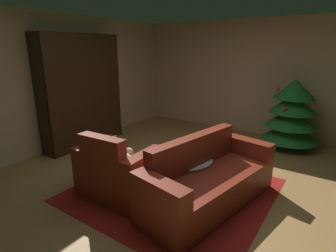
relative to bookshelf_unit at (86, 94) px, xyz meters
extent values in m
plane|color=#9E7340|center=(2.56, -0.51, -1.04)|extent=(7.53, 7.53, 0.00)
cube|color=tan|center=(2.56, 2.66, 0.23)|extent=(5.70, 0.06, 2.55)
cube|color=tan|center=(-0.26, -0.51, 0.23)|extent=(0.06, 6.40, 2.55)
cube|color=maroon|center=(2.54, -0.66, -1.04)|extent=(2.51, 2.41, 0.01)
cube|color=black|center=(0.17, -0.10, 0.05)|extent=(0.03, 1.72, 2.19)
cube|color=black|center=(-0.02, 0.75, 0.05)|extent=(0.39, 0.02, 2.19)
cube|color=black|center=(-0.02, -0.94, 0.05)|extent=(0.39, 0.03, 2.19)
cube|color=black|center=(-0.02, -0.10, -1.03)|extent=(0.36, 1.67, 0.03)
cube|color=black|center=(-0.02, -0.10, -0.60)|extent=(0.36, 1.67, 0.03)
cube|color=black|center=(-0.02, -0.10, -0.16)|extent=(0.36, 1.67, 0.02)
cube|color=black|center=(-0.02, -0.10, 0.27)|extent=(0.36, 1.67, 0.02)
cube|color=black|center=(-0.02, -0.10, 0.70)|extent=(0.36, 1.67, 0.02)
cube|color=black|center=(-0.02, -0.10, 1.13)|extent=(0.36, 1.67, 0.03)
cube|color=black|center=(-0.17, -0.10, -0.24)|extent=(0.05, 1.11, 0.69)
cube|color=black|center=(-0.14, -0.10, -0.24)|extent=(0.03, 1.14, 0.72)
cube|color=gold|center=(-0.08, 0.69, -0.90)|extent=(0.24, 0.03, 0.23)
cube|color=#2A4099|center=(-0.08, 0.65, -0.87)|extent=(0.23, 0.03, 0.29)
cube|color=orange|center=(-0.09, 0.62, -0.84)|extent=(0.22, 0.03, 0.36)
cube|color=#43342D|center=(-0.10, 0.58, -0.86)|extent=(0.21, 0.04, 0.32)
cube|color=teal|center=(-0.09, 0.54, -0.85)|extent=(0.23, 0.03, 0.33)
cube|color=#157893|center=(-0.06, 0.50, -0.85)|extent=(0.28, 0.04, 0.34)
cube|color=#AEB4A0|center=(-0.11, 0.45, -0.84)|extent=(0.18, 0.04, 0.36)
cube|color=#8E50A2|center=(-0.11, 0.41, -0.90)|extent=(0.19, 0.04, 0.24)
cube|color=gold|center=(-0.08, 0.69, 0.40)|extent=(0.25, 0.04, 0.23)
cube|color=#387249|center=(-0.06, 0.65, 0.42)|extent=(0.29, 0.04, 0.27)
cube|color=orange|center=(-0.07, 0.60, 0.46)|extent=(0.26, 0.04, 0.37)
cube|color=teal|center=(-0.09, 0.55, 0.42)|extent=(0.22, 0.05, 0.28)
cube|color=#2D4E93|center=(-0.07, 0.50, 0.41)|extent=(0.26, 0.03, 0.26)
cube|color=#1D667D|center=(-0.10, 0.70, 0.88)|extent=(0.20, 0.03, 0.34)
cube|color=#247331|center=(-0.09, 0.66, 0.88)|extent=(0.22, 0.03, 0.33)
cube|color=red|center=(-0.06, 0.61, 0.89)|extent=(0.28, 0.04, 0.36)
cube|color=orange|center=(-0.07, 0.57, 0.89)|extent=(0.26, 0.05, 0.36)
cube|color=orange|center=(-0.11, 0.53, 0.88)|extent=(0.18, 0.03, 0.33)
cube|color=maroon|center=(1.99, -1.16, -0.84)|extent=(0.69, 0.74, 0.41)
cube|color=maroon|center=(2.00, -1.44, -0.38)|extent=(0.66, 0.19, 0.51)
cube|color=maroon|center=(2.40, -1.14, -0.70)|extent=(0.20, 0.72, 0.68)
cube|color=maroon|center=(1.58, -1.18, -0.70)|extent=(0.20, 0.72, 0.68)
ellipsoid|color=#CBA996|center=(2.03, -1.09, -0.55)|extent=(0.29, 0.19, 0.18)
sphere|color=#CBA996|center=(1.99, -0.96, -0.49)|extent=(0.13, 0.13, 0.13)
cube|color=maroon|center=(3.10, -0.69, -0.83)|extent=(1.02, 1.67, 0.42)
cube|color=maroon|center=(2.82, -0.63, -0.40)|extent=(0.45, 1.56, 0.43)
cube|color=maroon|center=(2.94, -1.55, -0.71)|extent=(0.76, 0.33, 0.66)
cube|color=maroon|center=(3.27, 0.18, -0.71)|extent=(0.76, 0.33, 0.66)
cylinder|color=black|center=(2.83, -0.53, -0.82)|extent=(0.04, 0.04, 0.44)
cylinder|color=black|center=(2.51, -0.33, -0.82)|extent=(0.04, 0.04, 0.44)
cylinder|color=black|center=(2.50, -0.70, -0.82)|extent=(0.04, 0.04, 0.44)
cylinder|color=silver|center=(2.62, -0.52, -0.59)|extent=(0.78, 0.78, 0.02)
cube|color=gray|center=(2.61, -0.50, -0.57)|extent=(0.21, 0.13, 0.02)
cube|color=tan|center=(2.62, -0.49, -0.55)|extent=(0.24, 0.18, 0.02)
cube|color=gold|center=(2.60, -0.49, -0.53)|extent=(0.20, 0.13, 0.03)
cube|color=#407740|center=(2.62, -0.50, -0.50)|extent=(0.20, 0.16, 0.03)
cylinder|color=#1C542E|center=(2.83, -0.49, -0.47)|extent=(0.07, 0.07, 0.23)
cylinder|color=#1C542E|center=(2.83, -0.49, -0.31)|extent=(0.03, 0.03, 0.08)
cylinder|color=brown|center=(3.51, 2.04, -0.96)|extent=(0.08, 0.08, 0.16)
cone|color=#1E6B2B|center=(3.51, 2.04, -0.69)|extent=(1.07, 1.07, 0.37)
cone|color=#1E6B2B|center=(3.51, 2.04, -0.42)|extent=(0.96, 0.96, 0.37)
cone|color=#1E6B2B|center=(3.51, 2.04, -0.14)|extent=(0.86, 0.86, 0.37)
cone|color=#1E6B2B|center=(3.51, 2.04, 0.14)|extent=(0.76, 0.76, 0.37)
sphere|color=blue|center=(3.35, 2.40, -0.49)|extent=(0.05, 0.05, 0.05)
sphere|color=red|center=(3.21, 2.05, 0.11)|extent=(0.07, 0.07, 0.07)
sphere|color=red|center=(3.43, 1.70, -0.20)|extent=(0.07, 0.07, 0.07)
sphere|color=yellow|center=(3.85, 2.12, -0.21)|extent=(0.06, 0.06, 0.06)
camera|label=1|loc=(4.37, -3.49, 0.90)|focal=28.66mm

